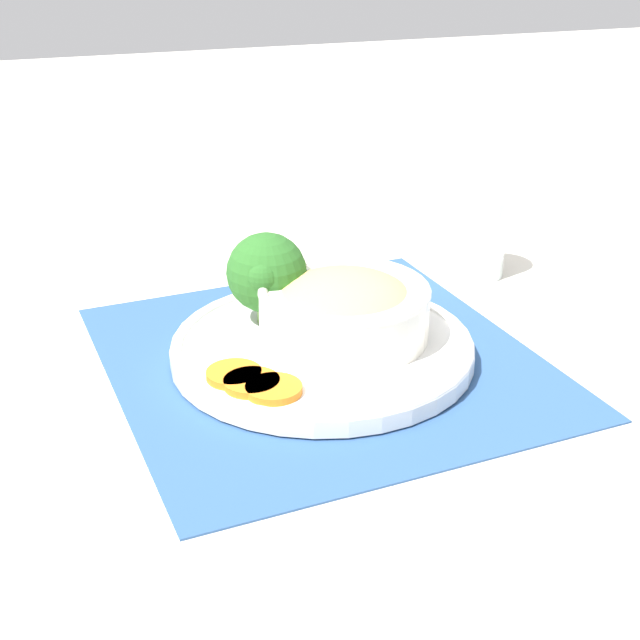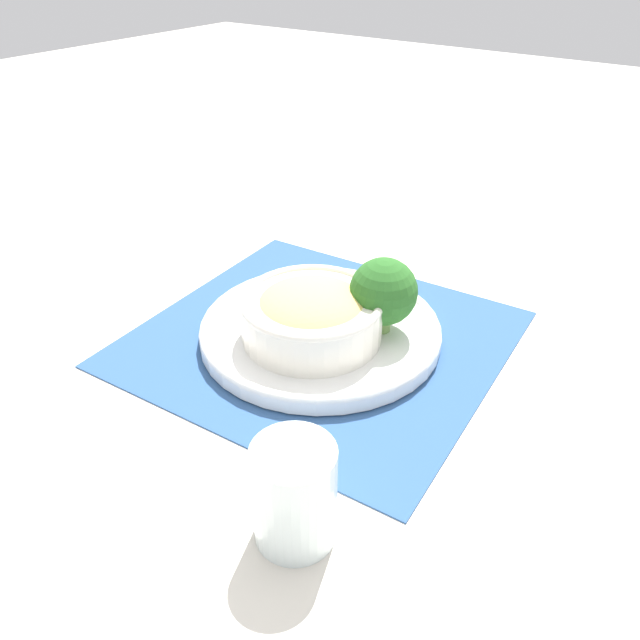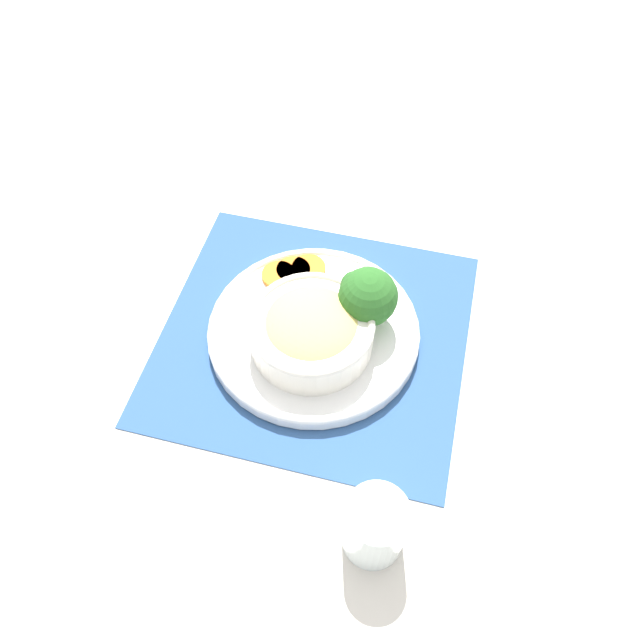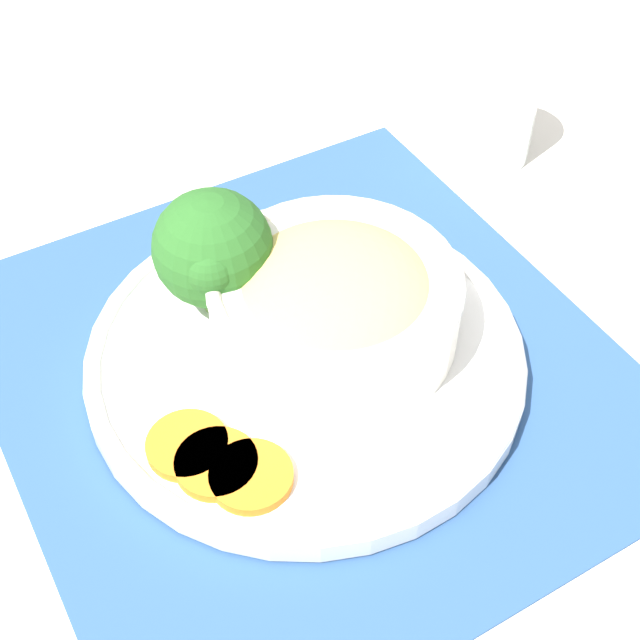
# 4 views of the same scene
# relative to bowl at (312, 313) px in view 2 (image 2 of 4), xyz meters

# --- Properties ---
(ground_plane) EXTENTS (4.00, 4.00, 0.00)m
(ground_plane) POSITION_rel_bowl_xyz_m (-0.01, 0.02, -0.05)
(ground_plane) COLOR beige
(placemat) EXTENTS (0.44, 0.42, 0.00)m
(placemat) POSITION_rel_bowl_xyz_m (-0.01, 0.02, -0.05)
(placemat) COLOR #2D5184
(placemat) RESTS_ON ground_plane
(plate) EXTENTS (0.29, 0.29, 0.02)m
(plate) POSITION_rel_bowl_xyz_m (-0.01, 0.02, -0.04)
(plate) COLOR white
(plate) RESTS_ON placemat
(bowl) EXTENTS (0.17, 0.17, 0.06)m
(bowl) POSITION_rel_bowl_xyz_m (0.00, 0.00, 0.00)
(bowl) COLOR silver
(bowl) RESTS_ON plate
(broccoli_floret) EXTENTS (0.08, 0.08, 0.09)m
(broccoli_floret) POSITION_rel_bowl_xyz_m (0.06, 0.06, 0.02)
(broccoli_floret) COLOR #759E51
(broccoli_floret) RESTS_ON plate
(carrot_slice_near) EXTENTS (0.05, 0.05, 0.01)m
(carrot_slice_near) POSITION_rel_bowl_xyz_m (-0.04, 0.12, -0.03)
(carrot_slice_near) COLOR orange
(carrot_slice_near) RESTS_ON plate
(carrot_slice_middle) EXTENTS (0.05, 0.05, 0.01)m
(carrot_slice_middle) POSITION_rel_bowl_xyz_m (-0.06, 0.11, -0.03)
(carrot_slice_middle) COLOR orange
(carrot_slice_middle) RESTS_ON plate
(carrot_slice_far) EXTENTS (0.05, 0.05, 0.01)m
(carrot_slice_far) POSITION_rel_bowl_xyz_m (-0.08, 0.10, -0.03)
(carrot_slice_far) COLOR orange
(carrot_slice_far) RESTS_ON plate
(water_glass) EXTENTS (0.07, 0.07, 0.09)m
(water_glass) POSITION_rel_bowl_xyz_m (0.14, -0.22, -0.01)
(water_glass) COLOR silver
(water_glass) RESTS_ON ground_plane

